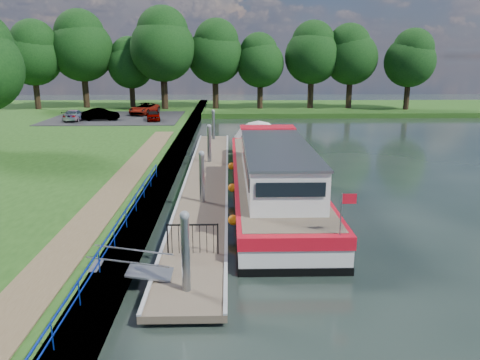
{
  "coord_description": "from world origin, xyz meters",
  "views": [
    {
      "loc": [
        1.32,
        -13.51,
        7.33
      ],
      "look_at": [
        1.86,
        8.84,
        1.4
      ],
      "focal_mm": 35.0,
      "sensor_mm": 36.0,
      "label": 1
    }
  ],
  "objects_px": {
    "car_a": "(153,115)",
    "car_d": "(144,109)",
    "barge": "(270,173)",
    "pontoon": "(207,182)",
    "car_c": "(74,115)",
    "car_b": "(101,114)"
  },
  "relations": [
    {
      "from": "pontoon",
      "to": "car_c",
      "type": "bearing_deg",
      "value": 123.13
    },
    {
      "from": "pontoon",
      "to": "car_b",
      "type": "relative_size",
      "value": 8.05
    },
    {
      "from": "car_a",
      "to": "barge",
      "type": "bearing_deg",
      "value": -77.06
    },
    {
      "from": "car_d",
      "to": "car_c",
      "type": "bearing_deg",
      "value": -125.61
    },
    {
      "from": "pontoon",
      "to": "car_c",
      "type": "distance_m",
      "value": 27.05
    },
    {
      "from": "car_a",
      "to": "car_b",
      "type": "xyz_separation_m",
      "value": [
        -5.57,
        0.5,
        0.05
      ]
    },
    {
      "from": "car_b",
      "to": "car_d",
      "type": "bearing_deg",
      "value": -39.48
    },
    {
      "from": "car_a",
      "to": "car_d",
      "type": "bearing_deg",
      "value": 98.87
    },
    {
      "from": "pontoon",
      "to": "car_a",
      "type": "distance_m",
      "value": 23.44
    },
    {
      "from": "pontoon",
      "to": "car_a",
      "type": "relative_size",
      "value": 9.05
    },
    {
      "from": "car_a",
      "to": "car_d",
      "type": "xyz_separation_m",
      "value": [
        -1.85,
        5.41,
        0.09
      ]
    },
    {
      "from": "car_a",
      "to": "car_b",
      "type": "relative_size",
      "value": 0.89
    },
    {
      "from": "pontoon",
      "to": "car_d",
      "type": "relative_size",
      "value": 6.35
    },
    {
      "from": "pontoon",
      "to": "car_a",
      "type": "xyz_separation_m",
      "value": [
        -6.55,
        22.48,
        1.22
      ]
    },
    {
      "from": "car_b",
      "to": "car_c",
      "type": "xyz_separation_m",
      "value": [
        -2.65,
        -0.35,
        -0.04
      ]
    },
    {
      "from": "car_d",
      "to": "barge",
      "type": "bearing_deg",
      "value": -52.92
    },
    {
      "from": "pontoon",
      "to": "car_d",
      "type": "xyz_separation_m",
      "value": [
        -8.4,
        27.88,
        1.31
      ]
    },
    {
      "from": "car_a",
      "to": "car_c",
      "type": "relative_size",
      "value": 0.84
    },
    {
      "from": "car_a",
      "to": "car_c",
      "type": "bearing_deg",
      "value": 168.94
    },
    {
      "from": "car_a",
      "to": "car_d",
      "type": "height_order",
      "value": "car_d"
    },
    {
      "from": "barge",
      "to": "car_c",
      "type": "bearing_deg",
      "value": 127.28
    },
    {
      "from": "car_a",
      "to": "car_c",
      "type": "height_order",
      "value": "car_c"
    }
  ]
}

